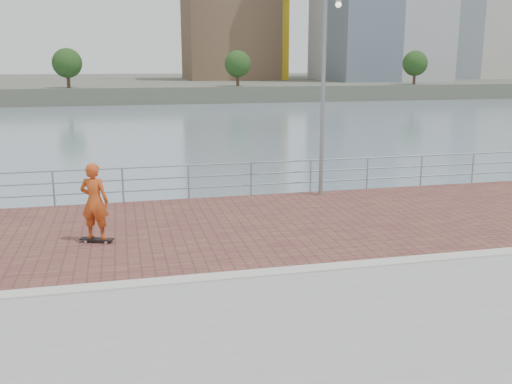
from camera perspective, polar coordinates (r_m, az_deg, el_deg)
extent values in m
plane|color=slate|center=(12.93, 2.15, -16.41)|extent=(400.00, 400.00, 0.00)
cube|color=brown|center=(15.38, -1.39, -3.38)|extent=(40.00, 6.80, 0.02)
cube|color=#B7B5AD|center=(12.06, 2.23, -7.98)|extent=(40.00, 0.40, 0.06)
cube|color=#4C5142|center=(133.47, -12.32, 10.52)|extent=(320.00, 95.00, 2.50)
cylinder|color=#8C9EA8|center=(18.35, -19.59, 0.30)|extent=(0.06, 0.06, 1.10)
cylinder|color=#8C9EA8|center=(18.24, -13.17, 0.63)|extent=(0.06, 0.06, 1.10)
cylinder|color=#8C9EA8|center=(18.35, -6.76, 0.97)|extent=(0.06, 0.06, 1.10)
cylinder|color=#8C9EA8|center=(18.69, -0.50, 1.28)|extent=(0.06, 0.06, 1.10)
cylinder|color=#8C9EA8|center=(19.24, 5.47, 1.56)|extent=(0.06, 0.06, 1.10)
cylinder|color=#8C9EA8|center=(20.00, 11.05, 1.81)|extent=(0.06, 0.06, 1.10)
cylinder|color=#8C9EA8|center=(20.92, 16.18, 2.02)|extent=(0.06, 0.06, 1.10)
cylinder|color=#8C9EA8|center=(22.00, 20.85, 2.20)|extent=(0.06, 0.06, 1.10)
cylinder|color=#8C9EA8|center=(18.39, -3.63, 2.80)|extent=(39.00, 0.05, 0.05)
cylinder|color=#8C9EA8|center=(18.46, -3.61, 1.66)|extent=(39.00, 0.05, 0.05)
cylinder|color=#8C9EA8|center=(18.53, -3.59, 0.56)|extent=(39.00, 0.05, 0.05)
cylinder|color=gray|center=(18.49, 6.71, 9.65)|extent=(0.13, 0.13, 6.59)
cube|color=black|center=(14.48, -15.62, -4.56)|extent=(0.83, 0.49, 0.03)
cylinder|color=beige|center=(14.54, -16.67, -4.75)|extent=(0.07, 0.06, 0.06)
cylinder|color=beige|center=(14.33, -14.77, -4.89)|extent=(0.07, 0.06, 0.06)
cylinder|color=beige|center=(14.67, -16.43, -4.58)|extent=(0.07, 0.06, 0.06)
cylinder|color=beige|center=(14.46, -14.55, -4.71)|extent=(0.07, 0.06, 0.06)
imported|color=#BA4718|center=(14.23, -15.85, -0.91)|extent=(0.81, 0.67, 1.89)
cube|color=brown|center=(123.32, -2.74, 17.01)|extent=(18.00, 18.00, 25.01)
cylinder|color=#473323|center=(88.14, -18.28, 10.92)|extent=(0.50, 0.50, 3.29)
sphere|color=#193814|center=(88.11, -18.37, 12.14)|extent=(4.23, 4.23, 4.23)
cylinder|color=#473323|center=(89.71, -1.85, 11.54)|extent=(0.50, 0.50, 3.16)
sphere|color=#193814|center=(89.68, -1.85, 12.69)|extent=(4.06, 4.06, 4.06)
cylinder|color=#473323|center=(100.15, 15.56, 11.25)|extent=(0.50, 0.50, 3.20)
sphere|color=#193814|center=(100.13, 15.62, 12.29)|extent=(4.12, 4.12, 4.12)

